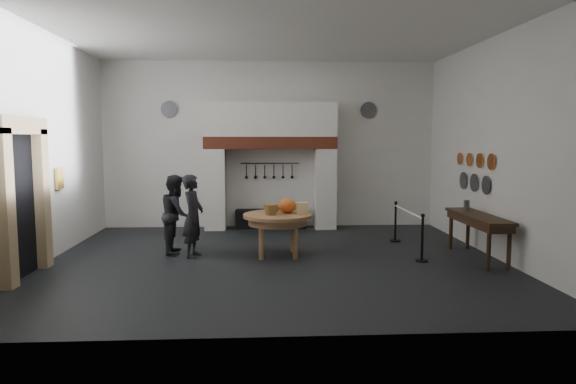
{
  "coord_description": "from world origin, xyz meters",
  "views": [
    {
      "loc": [
        -0.31,
        -10.08,
        2.43
      ],
      "look_at": [
        0.28,
        0.2,
        1.35
      ],
      "focal_mm": 32.0,
      "sensor_mm": 36.0,
      "label": 1
    }
  ],
  "objects": [
    {
      "name": "wall_back",
      "position": [
        0.0,
        4.0,
        2.25
      ],
      "size": [
        9.0,
        0.02,
        4.5
      ],
      "primitive_type": "cube",
      "color": "silver",
      "rests_on": "floor"
    },
    {
      "name": "bread_loaf",
      "position": [
        -0.02,
        0.75,
        0.94
      ],
      "size": [
        0.31,
        0.18,
        0.13
      ],
      "primitive_type": "ellipsoid",
      "color": "brown",
      "rests_on": "work_table"
    },
    {
      "name": "pewter_plate_left",
      "position": [
        4.46,
        0.4,
        1.45
      ],
      "size": [
        0.03,
        0.4,
        0.4
      ],
      "primitive_type": "cylinder",
      "rotation": [
        0.0,
        1.57,
        0.0
      ],
      "color": "#4C4C51",
      "rests_on": "wall_right"
    },
    {
      "name": "chimney_hood",
      "position": [
        0.0,
        3.65,
        2.92
      ],
      "size": [
        3.5,
        0.7,
        0.9
      ],
      "primitive_type": "cube",
      "color": "silver",
      "rests_on": "hearth_brick_band"
    },
    {
      "name": "pewter_plate_back_right",
      "position": [
        2.7,
        3.96,
        3.2
      ],
      "size": [
        0.44,
        0.03,
        0.44
      ],
      "primitive_type": "cylinder",
      "rotation": [
        1.57,
        0.0,
        0.0
      ],
      "color": "#4C4C51",
      "rests_on": "wall_back"
    },
    {
      "name": "ceiling",
      "position": [
        0.0,
        0.0,
        4.5
      ],
      "size": [
        9.0,
        8.0,
        0.02
      ],
      "primitive_type": "cube",
      "color": "silver",
      "rests_on": "wall_back"
    },
    {
      "name": "chimney_pier_left",
      "position": [
        -1.48,
        3.65,
        1.07
      ],
      "size": [
        0.55,
        0.7,
        2.15
      ],
      "primitive_type": "cube",
      "color": "silver",
      "rests_on": "floor"
    },
    {
      "name": "wall_front",
      "position": [
        0.0,
        -4.0,
        2.25
      ],
      "size": [
        9.0,
        0.02,
        4.5
      ],
      "primitive_type": "cube",
      "color": "silver",
      "rests_on": "floor"
    },
    {
      "name": "chimney_pier_right",
      "position": [
        1.48,
        3.65,
        1.07
      ],
      "size": [
        0.55,
        0.7,
        2.15
      ],
      "primitive_type": "cube",
      "color": "silver",
      "rests_on": "floor"
    },
    {
      "name": "wall_left",
      "position": [
        -4.5,
        0.0,
        2.25
      ],
      "size": [
        0.02,
        8.0,
        4.5
      ],
      "primitive_type": "cube",
      "color": "silver",
      "rests_on": "floor"
    },
    {
      "name": "cheese_block_small",
      "position": [
        0.56,
        0.65,
        0.97
      ],
      "size": [
        0.18,
        0.18,
        0.2
      ],
      "primitive_type": "cube",
      "color": "#FFFC98",
      "rests_on": "work_table"
    },
    {
      "name": "visitor_near",
      "position": [
        -1.66,
        0.39,
        0.85
      ],
      "size": [
        0.51,
        0.68,
        1.7
      ],
      "primitive_type": "imported",
      "rotation": [
        0.0,
        0.0,
        1.4
      ],
      "color": "black",
      "rests_on": "floor"
    },
    {
      "name": "floor",
      "position": [
        0.0,
        0.0,
        0.0
      ],
      "size": [
        9.0,
        8.0,
        0.02
      ],
      "primitive_type": "cube",
      "color": "black",
      "rests_on": "ground"
    },
    {
      "name": "copper_pan_c",
      "position": [
        4.46,
        1.3,
        1.95
      ],
      "size": [
        0.03,
        0.3,
        0.3
      ],
      "primitive_type": "cylinder",
      "rotation": [
        0.0,
        1.57,
        0.0
      ],
      "color": "#C6662D",
      "rests_on": "wall_right"
    },
    {
      "name": "hearth_brick_band",
      "position": [
        0.0,
        3.65,
        2.31
      ],
      "size": [
        3.5,
        0.72,
        0.32
      ],
      "primitive_type": "cube",
      "color": "#9E442B",
      "rests_on": "chimney_pier_left"
    },
    {
      "name": "pewter_plate_right",
      "position": [
        4.46,
        1.6,
        1.45
      ],
      "size": [
        0.03,
        0.4,
        0.4
      ],
      "primitive_type": "cylinder",
      "rotation": [
        0.0,
        1.57,
        0.0
      ],
      "color": "#4C4C51",
      "rests_on": "wall_right"
    },
    {
      "name": "pumpkin",
      "position": [
        0.28,
        0.5,
        1.03
      ],
      "size": [
        0.36,
        0.36,
        0.31
      ],
      "primitive_type": "ellipsoid",
      "color": "orange",
      "rests_on": "work_table"
    },
    {
      "name": "pewter_plate_mid",
      "position": [
        4.46,
        1.0,
        1.45
      ],
      "size": [
        0.03,
        0.4,
        0.4
      ],
      "primitive_type": "cylinder",
      "rotation": [
        0.0,
        1.57,
        0.0
      ],
      "color": "#4C4C51",
      "rests_on": "wall_right"
    },
    {
      "name": "wall_plaque",
      "position": [
        -4.45,
        0.8,
        1.6
      ],
      "size": [
        0.05,
        0.34,
        0.44
      ],
      "primitive_type": "cube",
      "color": "gold",
      "rests_on": "wall_left"
    },
    {
      "name": "copper_pan_d",
      "position": [
        4.46,
        1.85,
        1.95
      ],
      "size": [
        0.03,
        0.28,
        0.28
      ],
      "primitive_type": "cylinder",
      "rotation": [
        0.0,
        1.57,
        0.0
      ],
      "color": "#C6662D",
      "rests_on": "wall_right"
    },
    {
      "name": "door_jamb_near",
      "position": [
        -4.38,
        -1.7,
        1.3
      ],
      "size": [
        0.22,
        0.3,
        2.6
      ],
      "primitive_type": "cube",
      "color": "tan",
      "rests_on": "floor"
    },
    {
      "name": "iron_range",
      "position": [
        0.0,
        3.72,
        0.25
      ],
      "size": [
        1.9,
        0.45,
        0.5
      ],
      "primitive_type": "cube",
      "color": "black",
      "rests_on": "floor"
    },
    {
      "name": "barrier_post_far",
      "position": [
        2.91,
        1.73,
        0.45
      ],
      "size": [
        0.05,
        0.05,
        0.9
      ],
      "primitive_type": "cylinder",
      "color": "black",
      "rests_on": "floor"
    },
    {
      "name": "wicker_basket",
      "position": [
        -0.07,
        0.25,
        0.98
      ],
      "size": [
        0.4,
        0.4,
        0.22
      ],
      "primitive_type": "cone",
      "rotation": [
        3.14,
        0.0,
        -0.32
      ],
      "color": "olive",
      "rests_on": "work_table"
    },
    {
      "name": "utensil_rail",
      "position": [
        0.0,
        3.92,
        1.75
      ],
      "size": [
        1.6,
        0.02,
        0.02
      ],
      "primitive_type": "cylinder",
      "rotation": [
        0.0,
        1.57,
        0.0
      ],
      "color": "black",
      "rests_on": "wall_back"
    },
    {
      "name": "barrier_post_near",
      "position": [
        2.91,
        -0.27,
        0.45
      ],
      "size": [
        0.05,
        0.05,
        0.9
      ],
      "primitive_type": "cylinder",
      "color": "black",
      "rests_on": "floor"
    },
    {
      "name": "wall_right",
      "position": [
        4.5,
        0.0,
        2.25
      ],
      "size": [
        0.02,
        8.0,
        4.5
      ],
      "primitive_type": "cube",
      "color": "silver",
      "rests_on": "floor"
    },
    {
      "name": "pewter_jug",
      "position": [
        4.1,
        0.5,
        1.01
      ],
      "size": [
        0.12,
        0.12,
        0.22
      ],
      "primitive_type": "cylinder",
      "color": "#4E4E53",
      "rests_on": "side_table"
    },
    {
      "name": "work_table",
      "position": [
        0.08,
        0.4,
        0.84
      ],
      "size": [
        1.81,
        1.81,
        0.07
      ],
      "primitive_type": "cylinder",
      "rotation": [
        0.0,
        0.0,
        -0.32
      ],
      "color": "#A67A4E",
      "rests_on": "floor"
    },
    {
      "name": "pewter_plate_back_left",
      "position": [
        -2.7,
        3.96,
        3.2
      ],
      "size": [
        0.44,
        0.03,
        0.44
      ],
      "primitive_type": "cylinder",
      "rotation": [
        1.57,
        0.0,
        0.0
      ],
      "color": "#4C4C51",
      "rests_on": "wall_back"
    },
    {
      "name": "door_lintel",
      "position": [
        -4.38,
        -1.0,
        2.65
      ],
      "size": [
        0.22,
        1.7,
        0.3
      ],
      "primitive_type": "cube",
      "color": "tan",
      "rests_on": "door_jamb_near"
    },
    {
      "name": "door_recess",
      "position": [
        -4.47,
        -1.0,
        1.25
      ],
      "size": [
        0.04,
        1.1,
        2.5
      ],
      "primitive_type": "cube",
      "color": "black",
      "rests_on": "floor"
    },
    {
      "name": "barrier_rope",
      "position": [
        2.91,
        0.73,
        0.85
      ],
      "size": [
        0.04,
        2.0,
        0.04
      ],
      "primitive_type": "cylinder",
      "rotation": [
        1.57,
        0.0,
        0.0
      ],
      "color": "white",
      "rests_on": "barrier_post_near"
    },
    {
      "name": "copper_pan_a",
      "position": [
        4.46,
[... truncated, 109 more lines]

